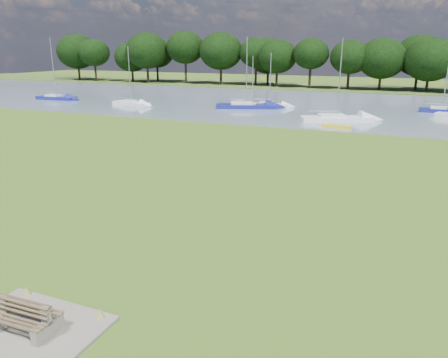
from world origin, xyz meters
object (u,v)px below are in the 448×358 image
at_px(sailboat_1, 131,102).
at_px(sailboat_3, 56,97).
at_px(sailboat_6, 252,105).
at_px(bench_pair, 26,317).
at_px(sailboat_7, 269,104).
at_px(kayak, 337,126).
at_px(sailboat_5, 442,109).
at_px(sailboat_8, 336,117).
at_px(sailboat_4, 245,105).

xyz_separation_m(sailboat_1, sailboat_3, (-15.15, 1.26, 0.04)).
height_order(sailboat_3, sailboat_6, sailboat_3).
bearing_deg(sailboat_6, bench_pair, -88.10).
bearing_deg(sailboat_7, kayak, -56.56).
relative_size(sailboat_5, sailboat_7, 1.11).
distance_m(kayak, sailboat_1, 31.23).
bearing_deg(sailboat_1, sailboat_3, -176.53).
xyz_separation_m(sailboat_5, sailboat_8, (-11.28, -12.22, 0.01)).
relative_size(kayak, sailboat_8, 0.33).
bearing_deg(sailboat_4, sailboat_3, 163.32).
distance_m(sailboat_1, sailboat_5, 41.95).
bearing_deg(sailboat_6, sailboat_7, 41.42).
bearing_deg(sailboat_4, sailboat_5, -7.55).
xyz_separation_m(kayak, sailboat_7, (-11.48, 13.24, 0.29)).
bearing_deg(kayak, sailboat_5, 57.89).
xyz_separation_m(bench_pair, sailboat_4, (-11.28, 48.66, 0.03)).
bearing_deg(kayak, sailboat_3, 170.03).
height_order(sailboat_4, sailboat_5, sailboat_4).
distance_m(sailboat_6, sailboat_7, 2.88).
bearing_deg(sailboat_4, sailboat_8, -46.62).
xyz_separation_m(sailboat_1, sailboat_5, (40.91, 9.30, 0.02)).
relative_size(kayak, sailboat_6, 0.43).
bearing_deg(sailboat_1, bench_pair, -50.34).
xyz_separation_m(sailboat_6, sailboat_7, (1.79, 2.26, 0.03)).
bearing_deg(bench_pair, sailboat_4, 101.27).
height_order(sailboat_1, sailboat_6, sailboat_1).
bearing_deg(kayak, sailboat_4, 143.31).
distance_m(sailboat_4, sailboat_8, 14.77).
xyz_separation_m(bench_pair, sailboat_3, (-42.77, 46.40, 0.03)).
relative_size(kayak, sailboat_5, 0.37).
distance_m(sailboat_4, sailboat_7, 3.65).
height_order(bench_pair, sailboat_5, sailboat_5).
height_order(sailboat_1, sailboat_5, sailboat_1).
bearing_deg(sailboat_1, sailboat_8, 2.58).
height_order(sailboat_7, sailboat_8, sailboat_8).
bearing_deg(sailboat_1, kayak, -5.02).
bearing_deg(sailboat_8, sailboat_6, 127.84).
height_order(sailboat_1, sailboat_3, sailboat_3).
xyz_separation_m(kayak, sailboat_5, (10.51, 16.44, 0.32)).
height_order(sailboat_6, sailboat_7, sailboat_7).
xyz_separation_m(bench_pair, kayak, (2.78, 38.00, -0.31)).
relative_size(kayak, sailboat_7, 0.40).
relative_size(bench_pair, sailboat_8, 0.21).
bearing_deg(kayak, bench_pair, -93.70).
distance_m(bench_pair, sailboat_3, 63.10).
bearing_deg(sailboat_6, sailboat_5, 2.75).
xyz_separation_m(kayak, sailboat_8, (-0.77, 4.23, 0.33)).
relative_size(sailboat_1, sailboat_4, 0.87).
height_order(kayak, sailboat_7, sailboat_7).
height_order(kayak, sailboat_5, sailboat_5).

